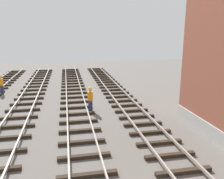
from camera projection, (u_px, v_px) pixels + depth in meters
track_worker_foreground at (90, 99)px, 17.17m from camera, size 0.40×0.40×1.87m
track_worker_distant at (1, 85)px, 21.99m from camera, size 0.40×0.40×1.87m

